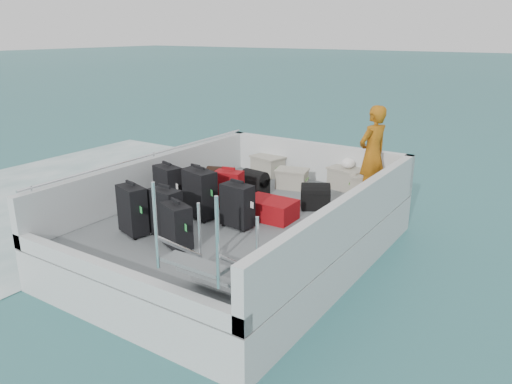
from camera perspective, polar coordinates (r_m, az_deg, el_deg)
ground at (r=7.71m, az=-1.73°, el=-7.27°), size 160.00×160.00×0.00m
wake_foam at (r=11.01m, az=-22.62°, el=-0.82°), size 10.00×10.00×0.00m
ferry_hull at (r=7.59m, az=-1.75°, el=-5.22°), size 3.60×5.00×0.60m
deck at (r=7.47m, az=-1.77°, el=-3.04°), size 3.30×4.70×0.02m
deck_fittings at (r=6.91m, az=-0.98°, el=-1.45°), size 3.60×5.00×0.90m
suitcase_0 at (r=6.97m, az=-13.94°, el=-2.08°), size 0.50×0.37×0.68m
suitcase_1 at (r=7.86m, az=-10.01°, el=0.49°), size 0.51×0.38×0.68m
suitcase_2 at (r=8.20m, az=-6.86°, el=0.86°), size 0.39×0.25×0.54m
suitcase_3 at (r=6.83m, az=-10.28°, el=-2.37°), size 0.45×0.29×0.66m
suitcase_4 at (r=7.41m, az=-6.43°, el=-0.27°), size 0.55×0.40×0.73m
suitcase_5 at (r=7.80m, az=-3.13°, el=0.25°), size 0.47×0.34×0.59m
suitcase_6 at (r=6.43m, az=-9.04°, el=-3.92°), size 0.49×0.39×0.59m
suitcase_7 at (r=7.02m, az=-2.15°, el=-1.62°), size 0.47×0.29×0.63m
suitcase_8 at (r=7.40m, az=1.63°, el=-1.97°), size 0.75×0.50×0.29m
duffel_0 at (r=8.74m, az=-4.10°, el=1.26°), size 0.53×0.44×0.32m
duffel_1 at (r=8.51m, az=-0.12°, el=0.83°), size 0.47×0.35×0.32m
duffel_2 at (r=7.86m, az=6.79°, el=-0.76°), size 0.53×0.49×0.32m
crate_0 at (r=9.64m, az=1.34°, el=2.96°), size 0.64×0.50×0.34m
crate_1 at (r=8.86m, az=4.12°, el=1.45°), size 0.59×0.47×0.31m
crate_2 at (r=8.91m, az=10.37°, el=1.43°), size 0.65×0.51×0.35m
crate_3 at (r=8.63m, az=12.55°, el=0.65°), size 0.62×0.52×0.32m
yellow_bag at (r=8.55m, az=14.27°, el=-0.01°), size 0.28×0.26×0.22m
white_bag at (r=8.83m, az=10.46°, el=3.08°), size 0.24×0.24×0.18m
passenger at (r=8.23m, az=13.17°, el=4.25°), size 0.55×0.67×1.56m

